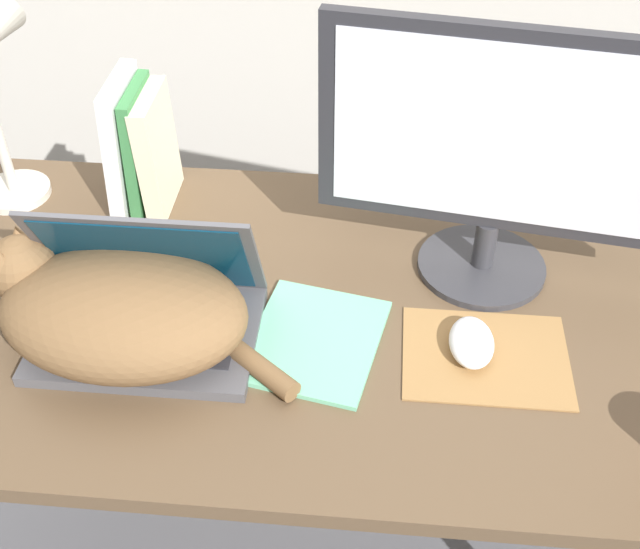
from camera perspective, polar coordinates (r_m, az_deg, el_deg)
name	(u,v)px	position (r m, az deg, el deg)	size (l,w,h in m)	color
desk	(301,338)	(1.32, -1.36, -4.54)	(1.32, 0.74, 0.72)	brown
laptop	(148,309)	(1.23, -12.14, -2.45)	(0.33, 0.23, 0.22)	#4C4C51
cat	(116,309)	(1.19, -14.28, -2.37)	(0.48, 0.28, 0.15)	brown
external_monitor	(501,153)	(1.23, 12.74, 8.44)	(0.55, 0.21, 0.42)	#333338
mousepad	(486,357)	(1.21, 11.70, -5.74)	(0.24, 0.19, 0.00)	olive
computer_mouse	(471,342)	(1.20, 10.72, -4.75)	(0.07, 0.10, 0.03)	silver
book_row	(140,147)	(1.46, -12.67, 8.85)	(0.10, 0.15, 0.24)	white
notepad	(315,340)	(1.21, -0.38, -4.70)	(0.23, 0.26, 0.01)	#6BBC93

